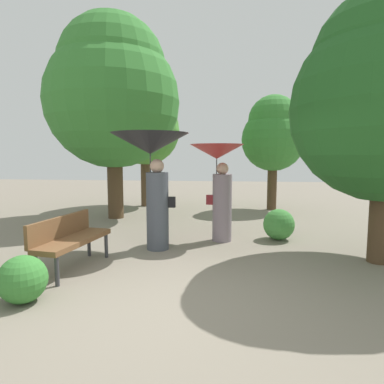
{
  "coord_description": "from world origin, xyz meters",
  "views": [
    {
      "loc": [
        0.8,
        -3.8,
        1.76
      ],
      "look_at": [
        0.0,
        2.74,
        1.06
      ],
      "focal_mm": 30.73,
      "sensor_mm": 36.0,
      "label": 1
    }
  ],
  "objects_px": {
    "park_bench": "(70,237)",
    "tree_mid_left": "(145,124)",
    "person_right": "(219,173)",
    "tree_mid_right": "(273,134)",
    "person_left": "(152,160)",
    "tree_near_left": "(113,91)"
  },
  "relations": [
    {
      "from": "person_right",
      "to": "tree_mid_right",
      "type": "xyz_separation_m",
      "value": [
        1.6,
        4.33,
        1.09
      ]
    },
    {
      "from": "park_bench",
      "to": "tree_near_left",
      "type": "bearing_deg",
      "value": 18.22
    },
    {
      "from": "tree_near_left",
      "to": "park_bench",
      "type": "bearing_deg",
      "value": -79.3
    },
    {
      "from": "park_bench",
      "to": "tree_near_left",
      "type": "distance_m",
      "value": 5.34
    },
    {
      "from": "person_right",
      "to": "tree_mid_right",
      "type": "distance_m",
      "value": 4.75
    },
    {
      "from": "person_right",
      "to": "tree_near_left",
      "type": "bearing_deg",
      "value": 50.88
    },
    {
      "from": "park_bench",
      "to": "tree_mid_left",
      "type": "bearing_deg",
      "value": 12.19
    },
    {
      "from": "tree_near_left",
      "to": "tree_mid_right",
      "type": "relative_size",
      "value": 1.51
    },
    {
      "from": "person_left",
      "to": "park_bench",
      "type": "height_order",
      "value": "person_left"
    },
    {
      "from": "park_bench",
      "to": "tree_mid_left",
      "type": "distance_m",
      "value": 7.12
    },
    {
      "from": "person_left",
      "to": "tree_mid_left",
      "type": "height_order",
      "value": "tree_mid_left"
    },
    {
      "from": "person_left",
      "to": "tree_mid_right",
      "type": "height_order",
      "value": "tree_mid_right"
    },
    {
      "from": "tree_mid_right",
      "to": "park_bench",
      "type": "bearing_deg",
      "value": -121.13
    },
    {
      "from": "tree_near_left",
      "to": "tree_mid_right",
      "type": "height_order",
      "value": "tree_near_left"
    },
    {
      "from": "park_bench",
      "to": "tree_mid_right",
      "type": "xyz_separation_m",
      "value": [
        3.85,
        6.37,
        2.0
      ]
    },
    {
      "from": "tree_mid_right",
      "to": "person_left",
      "type": "bearing_deg",
      "value": -118.91
    },
    {
      "from": "tree_near_left",
      "to": "tree_mid_right",
      "type": "bearing_deg",
      "value": 24.09
    },
    {
      "from": "person_left",
      "to": "tree_mid_right",
      "type": "relative_size",
      "value": 0.58
    },
    {
      "from": "person_left",
      "to": "tree_mid_right",
      "type": "xyz_separation_m",
      "value": [
        2.82,
        5.11,
        0.81
      ]
    },
    {
      "from": "person_left",
      "to": "tree_near_left",
      "type": "distance_m",
      "value": 4.01
    },
    {
      "from": "park_bench",
      "to": "tree_mid_left",
      "type": "height_order",
      "value": "tree_mid_left"
    },
    {
      "from": "person_left",
      "to": "park_bench",
      "type": "distance_m",
      "value": 2.01
    }
  ]
}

